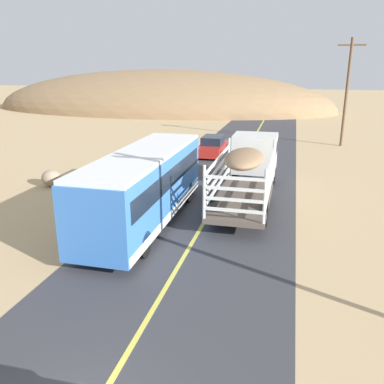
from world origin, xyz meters
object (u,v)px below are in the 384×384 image
(bus, at_px, (145,185))
(power_pole_mid, at_px, (347,90))
(livestock_truck, at_px, (251,162))
(boulder_near_shoulder, at_px, (51,178))
(car_far, at_px, (213,146))

(bus, relative_size, power_pole_mid, 1.12)
(power_pole_mid, bearing_deg, livestock_truck, -111.78)
(bus, height_order, boulder_near_shoulder, bus)
(car_far, relative_size, power_pole_mid, 0.49)
(livestock_truck, xyz_separation_m, bus, (-4.06, -5.43, -0.04))
(bus, height_order, power_pole_mid, power_pole_mid)
(bus, xyz_separation_m, power_pole_mid, (10.34, 21.14, 3.01))
(livestock_truck, xyz_separation_m, power_pole_mid, (6.28, 15.71, 2.97))
(boulder_near_shoulder, bearing_deg, bus, -29.05)
(livestock_truck, height_order, power_pole_mid, power_pole_mid)
(car_far, distance_m, power_pole_mid, 12.73)
(livestock_truck, distance_m, power_pole_mid, 17.18)
(power_pole_mid, distance_m, boulder_near_shoulder, 24.92)
(car_far, relative_size, boulder_near_shoulder, 3.88)
(livestock_truck, relative_size, bus, 0.97)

